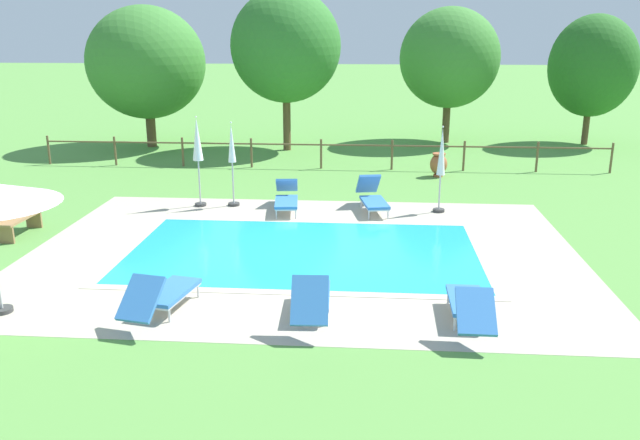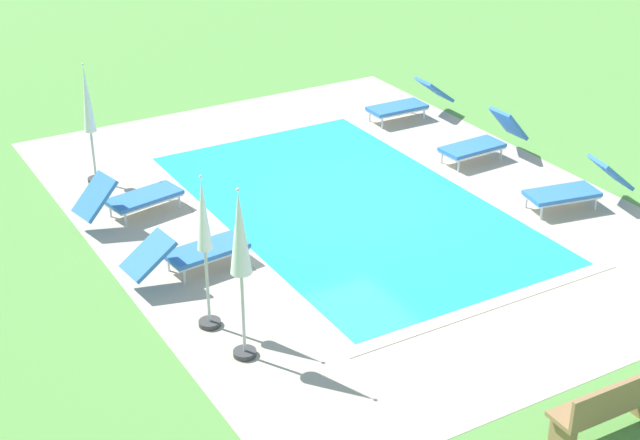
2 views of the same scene
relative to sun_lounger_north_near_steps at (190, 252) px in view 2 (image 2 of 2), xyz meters
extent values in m
plane|color=#599342|center=(0.81, -3.41, -0.37)|extent=(160.00, 160.00, 0.00)
cube|color=#B2A893|center=(0.81, -3.41, -0.36)|extent=(12.17, 9.02, 0.01)
cube|color=#23A8C1|center=(0.81, -3.41, -0.36)|extent=(7.67, 4.52, 0.01)
cube|color=#C0B59F|center=(0.81, -1.03, -0.36)|extent=(8.15, 0.24, 0.01)
cube|color=#C0B59F|center=(0.81, -5.79, -0.36)|extent=(8.15, 0.24, 0.01)
cube|color=#C0B59F|center=(4.76, -3.41, -0.36)|extent=(0.24, 4.52, 0.01)
cube|color=#C0B59F|center=(-3.15, -3.41, -0.36)|extent=(0.24, 4.52, 0.01)
cube|color=#3370BC|center=(0.03, -0.29, -0.05)|extent=(0.74, 1.36, 0.07)
cube|color=#3370BC|center=(-0.08, 0.71, 0.18)|extent=(0.68, 0.80, 0.52)
cube|color=silver|center=(0.03, -0.29, -0.11)|extent=(0.70, 1.33, 0.04)
cylinder|color=silver|center=(0.34, -0.81, -0.23)|extent=(0.04, 0.04, 0.28)
cylinder|color=silver|center=(-0.16, -0.87, -0.23)|extent=(0.04, 0.04, 0.28)
cylinder|color=silver|center=(0.23, 0.29, -0.23)|extent=(0.04, 0.04, 0.28)
cylinder|color=silver|center=(-0.28, 0.23, -0.23)|extent=(0.04, 0.04, 0.28)
cube|color=#3370BC|center=(1.30, -6.62, -0.05)|extent=(0.65, 1.32, 0.07)
cube|color=#3370BC|center=(1.34, -7.55, 0.26)|extent=(0.63, 0.64, 0.67)
cube|color=silver|center=(1.30, -6.62, -0.11)|extent=(0.62, 1.30, 0.04)
cylinder|color=silver|center=(1.02, -6.08, -0.23)|extent=(0.04, 0.04, 0.28)
cylinder|color=silver|center=(1.53, -6.06, -0.23)|extent=(0.04, 0.04, 0.28)
cylinder|color=silver|center=(1.07, -7.18, -0.23)|extent=(0.04, 0.04, 0.28)
cylinder|color=silver|center=(1.57, -7.16, -0.23)|extent=(0.04, 0.04, 0.28)
cube|color=#3370BC|center=(2.40, -0.15, -0.05)|extent=(0.84, 1.39, 0.07)
cube|color=#3370BC|center=(2.22, 0.78, 0.24)|extent=(0.71, 0.75, 0.64)
cube|color=silver|center=(2.40, -0.15, -0.11)|extent=(0.80, 1.36, 0.04)
cylinder|color=silver|center=(2.75, -0.65, -0.23)|extent=(0.04, 0.04, 0.28)
cylinder|color=silver|center=(2.25, -0.75, -0.23)|extent=(0.04, 0.04, 0.28)
cylinder|color=silver|center=(2.54, 0.44, -0.23)|extent=(0.04, 0.04, 0.28)
cylinder|color=silver|center=(2.04, 0.34, -0.23)|extent=(0.04, 0.04, 0.28)
cube|color=#3370BC|center=(-1.23, -6.63, -0.05)|extent=(0.84, 1.39, 0.07)
cube|color=#3370BC|center=(-1.42, -7.59, 0.22)|extent=(0.72, 0.79, 0.59)
cube|color=silver|center=(-1.23, -6.63, -0.11)|extent=(0.80, 1.36, 0.04)
cylinder|color=silver|center=(-1.37, -6.04, -0.23)|extent=(0.04, 0.04, 0.28)
cylinder|color=silver|center=(-0.87, -6.14, -0.23)|extent=(0.04, 0.04, 0.28)
cylinder|color=silver|center=(-1.59, -7.12, -0.23)|extent=(0.04, 0.04, 0.28)
cylinder|color=silver|center=(-1.09, -7.22, -0.23)|extent=(0.04, 0.04, 0.28)
cube|color=#3370BC|center=(3.96, -6.64, -0.05)|extent=(0.62, 1.31, 0.07)
cube|color=#3370BC|center=(3.95, -7.63, 0.20)|extent=(0.61, 0.73, 0.55)
cube|color=silver|center=(3.96, -6.64, -0.11)|extent=(0.59, 1.28, 0.04)
cylinder|color=silver|center=(3.71, -6.09, -0.23)|extent=(0.04, 0.04, 0.28)
cylinder|color=silver|center=(4.22, -6.09, -0.23)|extent=(0.04, 0.04, 0.28)
cylinder|color=silver|center=(3.70, -7.19, -0.23)|extent=(0.04, 0.04, 0.28)
cylinder|color=silver|center=(4.21, -7.20, -0.23)|extent=(0.04, 0.04, 0.28)
cylinder|color=#383838|center=(-2.47, 0.28, -0.33)|extent=(0.32, 0.32, 0.08)
cylinder|color=#B2B5B7|center=(-2.47, 0.28, 0.29)|extent=(0.04, 0.04, 1.30)
cone|color=white|center=(-2.47, 0.28, 1.52)|extent=(0.29, 0.29, 1.17)
sphere|color=white|center=(-2.47, 0.28, 2.13)|extent=(0.05, 0.05, 0.05)
cylinder|color=#383838|center=(4.15, 0.17, -0.33)|extent=(0.32, 0.32, 0.08)
cylinder|color=#B2B5B7|center=(4.15, 0.17, 0.15)|extent=(0.04, 0.04, 1.03)
cone|color=white|center=(4.15, 0.17, 1.30)|extent=(0.22, 0.22, 1.27)
sphere|color=white|center=(4.15, 0.17, 1.95)|extent=(0.05, 0.05, 0.05)
cylinder|color=#383838|center=(-1.55, 0.38, -0.33)|extent=(0.32, 0.32, 0.08)
cylinder|color=#B2B5B7|center=(-1.55, 0.38, 0.26)|extent=(0.04, 0.04, 1.25)
cone|color=white|center=(-1.55, 0.38, 1.42)|extent=(0.22, 0.22, 1.07)
sphere|color=white|center=(-1.55, 0.38, 1.97)|extent=(0.05, 0.05, 0.05)
cube|color=#937047|center=(-6.11, -2.72, 0.07)|extent=(0.47, 1.51, 0.06)
cube|color=#937047|center=(-6.31, -2.71, 0.30)|extent=(0.08, 1.50, 0.40)
cube|color=#937047|center=(-6.10, -2.08, -0.16)|extent=(0.40, 0.07, 0.41)
camera|label=1|loc=(2.24, -17.17, 4.43)|focal=36.73mm
camera|label=2|loc=(-12.23, 4.79, 7.07)|focal=53.12mm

